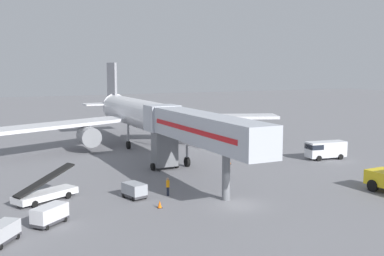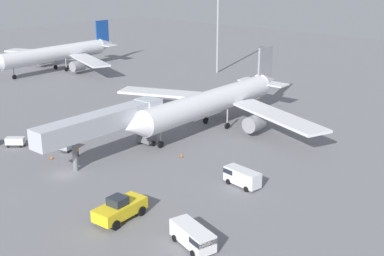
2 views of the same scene
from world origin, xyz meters
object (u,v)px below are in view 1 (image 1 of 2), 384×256
airplane_at_gate (145,116)px  safety_cone_alpha (160,204)px  belt_loader_truck (45,193)px  baggage_cart_far_right (1,233)px  jet_bridge (194,130)px  service_van_rear_right (325,149)px  ground_crew_worker_foreground (168,186)px  safety_cone_bravo (229,162)px  baggage_cart_outer_left (50,214)px  baggage_cart_mid_left (134,190)px

airplane_at_gate → safety_cone_alpha: size_ratio=68.93×
airplane_at_gate → belt_loader_truck: bearing=-127.2°
belt_loader_truck → baggage_cart_far_right: size_ratio=1.97×
jet_bridge → service_van_rear_right: size_ratio=4.22×
ground_crew_worker_foreground → safety_cone_bravo: bearing=39.9°
service_van_rear_right → safety_cone_alpha: size_ratio=8.22×
belt_loader_truck → safety_cone_alpha: bearing=-35.4°
baggage_cart_outer_left → ground_crew_worker_foreground: (10.67, 3.75, 0.07)m
airplane_at_gate → safety_cone_bravo: size_ratio=69.82×
ground_crew_worker_foreground → airplane_at_gate: bearing=75.7°
ground_crew_worker_foreground → safety_cone_bravo: ground_crew_worker_foreground is taller
service_van_rear_right → ground_crew_worker_foreground: size_ratio=3.12×
safety_cone_bravo → safety_cone_alpha: bearing=-136.5°
ground_crew_worker_foreground → service_van_rear_right: bearing=17.6°
belt_loader_truck → ground_crew_worker_foreground: bearing=-14.7°
baggage_cart_outer_left → safety_cone_alpha: baggage_cart_outer_left is taller
baggage_cart_mid_left → baggage_cart_outer_left: baggage_cart_outer_left is taller
belt_loader_truck → baggage_cart_outer_left: 6.42m
belt_loader_truck → baggage_cart_far_right: belt_loader_truck is taller
safety_cone_alpha → safety_cone_bravo: bearing=43.5°
baggage_cart_mid_left → baggage_cart_outer_left: (-7.71, -4.16, 0.05)m
jet_bridge → service_van_rear_right: bearing=13.4°
airplane_at_gate → safety_cone_bravo: (5.42, -14.42, -4.19)m
belt_loader_truck → baggage_cart_mid_left: bearing=-17.3°
jet_bridge → safety_cone_bravo: (7.67, 6.86, -5.06)m
service_van_rear_right → baggage_cart_outer_left: bearing=-161.9°
jet_bridge → safety_cone_bravo: 11.46m
airplane_at_gate → service_van_rear_right: airplane_at_gate is taller
belt_loader_truck → baggage_cart_far_right: (-3.95, -8.91, 0.01)m
baggage_cart_far_right → safety_cone_alpha: (12.12, 3.11, -0.44)m
service_van_rear_right → baggage_cart_mid_left: size_ratio=2.10×
safety_cone_bravo → service_van_rear_right: bearing=-9.9°
safety_cone_alpha → baggage_cart_mid_left: bearing=105.7°
service_van_rear_right → baggage_cart_far_right: (-37.83, -13.79, -0.49)m
airplane_at_gate → ground_crew_worker_foreground: airplane_at_gate is taller
baggage_cart_far_right → belt_loader_truck: bearing=66.1°
jet_bridge → baggage_cart_mid_left: jet_bridge is taller
airplane_at_gate → baggage_cart_outer_left: (-16.80, -27.83, -3.70)m
baggage_cart_outer_left → safety_cone_bravo: baggage_cart_outer_left is taller
baggage_cart_far_right → airplane_at_gate: bearing=56.3°
baggage_cart_outer_left → ground_crew_worker_foreground: 11.31m
baggage_cart_mid_left → safety_cone_bravo: baggage_cart_mid_left is taller
jet_bridge → safety_cone_alpha: bearing=-134.5°
airplane_at_gate → jet_bridge: bearing=-96.0°
safety_cone_bravo → ground_crew_worker_foreground: bearing=-140.1°
service_van_rear_right → baggage_cart_mid_left: service_van_rear_right is taller
service_van_rear_right → safety_cone_alpha: service_van_rear_right is taller
ground_crew_worker_foreground → safety_cone_alpha: (-1.96, -3.15, -0.56)m
service_van_rear_right → baggage_cart_outer_left: 36.22m
ground_crew_worker_foreground → safety_cone_alpha: size_ratio=2.63×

